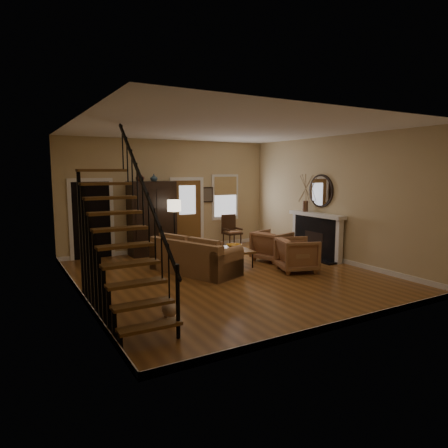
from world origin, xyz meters
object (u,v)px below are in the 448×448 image
sofa (195,256)px  armchair_right (272,246)px  floor_lamp (175,229)px  armchair_left (297,255)px  armoire (152,218)px  coffee_table (235,257)px  side_chair (232,231)px

sofa → armchair_right: size_ratio=2.45×
armchair_right → floor_lamp: floor_lamp is taller
armchair_left → armchair_right: bearing=10.6°
armoire → sofa: bearing=-86.2°
armoire → coffee_table: size_ratio=1.92×
armoire → side_chair: armoire is taller
armoire → side_chair: bearing=-4.5°
floor_lamp → side_chair: 2.28m
side_chair → floor_lamp: bearing=-165.2°
sofa → coffee_table: bearing=-12.2°
sofa → side_chair: bearing=22.0°
coffee_table → floor_lamp: floor_lamp is taller
armoire → side_chair: size_ratio=2.06×
coffee_table → armchair_left: 1.62m
coffee_table → armchair_right: bearing=-3.8°
floor_lamp → side_chair: bearing=14.8°
armchair_right → side_chair: size_ratio=0.86×
armchair_left → armchair_right: 1.24m
floor_lamp → coffee_table: bearing=-55.4°
armchair_left → side_chair: side_chair is taller
armchair_right → floor_lamp: (-2.15, 1.57, 0.40)m
armoire → armchair_left: (2.35, -3.57, -0.65)m
sofa → floor_lamp: 1.77m
coffee_table → floor_lamp: size_ratio=0.68×
coffee_table → armchair_right: 1.13m
armoire → coffee_table: 2.80m
sofa → armchair_left: (2.18, -1.09, -0.00)m
floor_lamp → sofa: bearing=-96.7°
sofa → armchair_left: sofa is taller
armoire → floor_lamp: 0.89m
coffee_table → armoire: bearing=121.6°
armchair_right → armchair_left: bearing=155.9°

